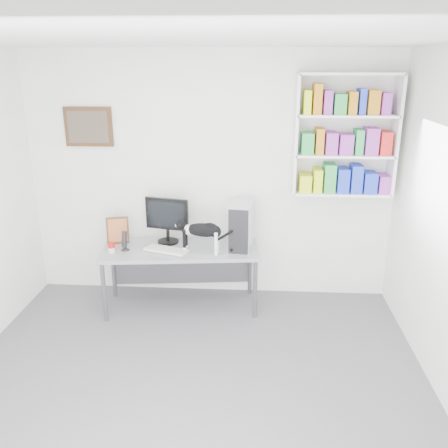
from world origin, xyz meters
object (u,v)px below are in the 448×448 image
at_px(cat, 202,237).
at_px(keyboard, 167,250).
at_px(speaker, 125,240).
at_px(monitor, 167,220).
at_px(soup_can, 111,248).
at_px(desk, 181,278).
at_px(pc_tower, 242,225).
at_px(leaning_print, 118,230).
at_px(bookshelf, 345,135).

bearing_deg(cat, keyboard, -171.98).
height_order(speaker, cat, cat).
height_order(monitor, soup_can, monitor).
height_order(monitor, cat, monitor).
bearing_deg(monitor, keyboard, -70.87).
bearing_deg(desk, pc_tower, 3.84).
bearing_deg(leaning_print, keyboard, -36.10).
distance_m(desk, cat, 0.57).
bearing_deg(desk, bookshelf, 3.42).
bearing_deg(cat, leaning_print, 174.71).
xyz_separation_m(bookshelf, soup_can, (-2.37, -0.44, -1.11)).
bearing_deg(leaning_print, bookshelf, -10.63).
bearing_deg(pc_tower, speaker, -164.04).
xyz_separation_m(soup_can, cat, (0.94, 0.06, 0.12)).
bearing_deg(keyboard, leaning_print, 176.36).
bearing_deg(speaker, pc_tower, 27.24).
relative_size(monitor, leaning_print, 1.73).
xyz_separation_m(desk, speaker, (-0.57, -0.08, 0.45)).
xyz_separation_m(bookshelf, cat, (-1.43, -0.39, -1.00)).
distance_m(speaker, leaning_print, 0.26).
relative_size(speaker, cat, 0.40).
relative_size(monitor, pc_tower, 1.06).
relative_size(desk, pc_tower, 3.39).
relative_size(keyboard, pc_tower, 0.93).
height_order(speaker, leaning_print, leaning_print).
bearing_deg(speaker, desk, 26.22).
xyz_separation_m(keyboard, pc_tower, (0.78, 0.21, 0.22)).
bearing_deg(soup_can, bookshelf, 10.59).
relative_size(desk, soup_can, 15.78).
bearing_deg(pc_tower, soup_can, -161.84).
bearing_deg(cat, bookshelf, 23.49).
bearing_deg(cat, pc_tower, 36.54).
xyz_separation_m(leaning_print, soup_can, (0.01, -0.29, -0.10)).
relative_size(keyboard, leaning_print, 1.52).
height_order(leaning_print, soup_can, leaning_print).
bearing_deg(soup_can, monitor, 31.25).
bearing_deg(speaker, monitor, 49.30).
distance_m(monitor, cat, 0.49).
bearing_deg(leaning_print, soup_can, -102.47).
bearing_deg(pc_tower, bookshelf, 16.17).
relative_size(monitor, soup_can, 4.91).
relative_size(pc_tower, cat, 0.89).
relative_size(soup_can, cat, 0.19).
bearing_deg(cat, desk, 166.67).
relative_size(bookshelf, leaning_print, 4.19).
bearing_deg(speaker, leaning_print, 139.28).
bearing_deg(leaning_print, speaker, -73.07).
xyz_separation_m(desk, soup_can, (-0.69, -0.16, 0.39)).
bearing_deg(desk, speaker, -178.08).
bearing_deg(monitor, leaning_print, -163.50).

